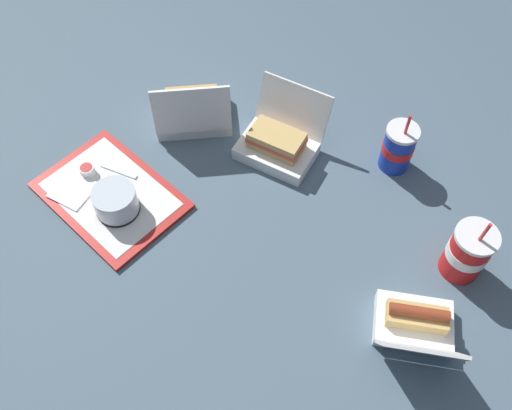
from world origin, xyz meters
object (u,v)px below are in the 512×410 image
object	(u,v)px
ketchup_cup	(87,170)
soda_cup_back	(468,252)
food_tray	(110,195)
clamshell_sandwich_center	(278,143)
soda_cup_center	(398,148)
plastic_fork	(119,171)
cake_container	(116,202)
clamshell_sandwich_corner	(193,111)
clamshell_hotdog_front	(415,324)

from	to	relation	value
ketchup_cup	soda_cup_back	size ratio (longest dim) A/B	0.19
food_tray	clamshell_sandwich_center	world-z (taller)	clamshell_sandwich_center
food_tray	soda_cup_center	distance (m)	0.76
ketchup_cup	plastic_fork	distance (m)	0.08
ketchup_cup	soda_cup_center	distance (m)	0.82
cake_container	soda_cup_center	bearing A→B (deg)	43.39
food_tray	ketchup_cup	size ratio (longest dim) A/B	10.40
plastic_fork	soda_cup_back	world-z (taller)	soda_cup_back
cake_container	ketchup_cup	xyz separation A→B (m)	(-0.14, 0.05, -0.02)
clamshell_sandwich_corner	soda_cup_back	bearing A→B (deg)	-3.97
ketchup_cup	clamshell_hotdog_front	size ratio (longest dim) A/B	0.18
clamshell_sandwich_center	soda_cup_center	distance (m)	0.32
cake_container	food_tray	bearing A→B (deg)	152.57
ketchup_cup	clamshell_sandwich_corner	size ratio (longest dim) A/B	0.15
plastic_fork	clamshell_sandwich_center	xyz separation A→B (m)	(0.33, 0.28, 0.03)
cake_container	plastic_fork	distance (m)	0.13
ketchup_cup	soda_cup_back	xyz separation A→B (m)	(0.94, 0.25, 0.05)
cake_container	ketchup_cup	size ratio (longest dim) A/B	2.80
food_tray	cake_container	world-z (taller)	cake_container
cake_container	soda_cup_center	size ratio (longest dim) A/B	0.56
cake_container	clamshell_sandwich_corner	size ratio (longest dim) A/B	0.43
ketchup_cup	plastic_fork	xyz separation A→B (m)	(0.07, 0.05, -0.01)
soda_cup_back	soda_cup_center	bearing A→B (deg)	141.36
soda_cup_back	clamshell_sandwich_corner	bearing A→B (deg)	176.03
clamshell_sandwich_center	soda_cup_center	xyz separation A→B (m)	(0.29, 0.13, 0.03)
cake_container	soda_cup_back	xyz separation A→B (m)	(0.80, 0.30, 0.03)
food_tray	clamshell_sandwich_corner	xyz separation A→B (m)	(0.04, 0.33, 0.04)
cake_container	clamshell_sandwich_center	distance (m)	0.46
food_tray	soda_cup_center	world-z (taller)	soda_cup_center
clamshell_sandwich_corner	soda_cup_back	distance (m)	0.81
cake_container	plastic_fork	bearing A→B (deg)	128.68
food_tray	soda_cup_center	xyz separation A→B (m)	(0.59, 0.48, 0.06)
cake_container	clamshell_sandwich_center	bearing A→B (deg)	56.56
clamshell_sandwich_corner	ketchup_cup	bearing A→B (deg)	-113.19
clamshell_sandwich_center	clamshell_hotdog_front	xyz separation A→B (m)	(0.52, -0.29, -0.00)
clamshell_sandwich_center	soda_cup_center	size ratio (longest dim) A/B	1.06
food_tray	soda_cup_back	xyz separation A→B (m)	(0.85, 0.27, 0.07)
ketchup_cup	clamshell_sandwich_corner	distance (m)	0.33
cake_container	soda_cup_center	world-z (taller)	soda_cup_center
clamshell_hotdog_front	plastic_fork	bearing A→B (deg)	179.73
ketchup_cup	clamshell_hotdog_front	world-z (taller)	clamshell_hotdog_front
cake_container	clamshell_sandwich_center	xyz separation A→B (m)	(0.25, 0.38, -0.00)
plastic_fork	clamshell_hotdog_front	size ratio (longest dim) A/B	0.48
plastic_fork	clamshell_sandwich_center	size ratio (longest dim) A/B	0.52
clamshell_hotdog_front	soda_cup_center	size ratio (longest dim) A/B	1.13
food_tray	soda_cup_center	bearing A→B (deg)	39.41
plastic_fork	clamshell_sandwich_corner	bearing A→B (deg)	68.01
clamshell_sandwich_corner	cake_container	bearing A→B (deg)	-88.23
food_tray	plastic_fork	xyz separation A→B (m)	(-0.03, 0.07, 0.01)
food_tray	clamshell_hotdog_front	xyz separation A→B (m)	(0.82, 0.07, 0.03)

